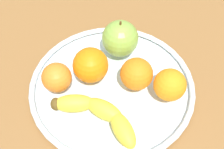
% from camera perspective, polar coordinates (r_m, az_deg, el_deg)
% --- Properties ---
extents(ground_plane, '(1.14, 1.14, 0.04)m').
position_cam_1_polar(ground_plane, '(0.67, -0.00, -3.59)').
color(ground_plane, brown).
extents(fruit_bowl, '(0.35, 0.35, 0.02)m').
position_cam_1_polar(fruit_bowl, '(0.65, -0.00, -2.13)').
color(fruit_bowl, silver).
rests_on(fruit_bowl, ground_plane).
extents(banana, '(0.19, 0.11, 0.04)m').
position_cam_1_polar(banana, '(0.58, -2.74, -7.41)').
color(banana, yellow).
rests_on(banana, fruit_bowl).
extents(apple, '(0.08, 0.08, 0.09)m').
position_cam_1_polar(apple, '(0.67, 1.77, 6.81)').
color(apple, '#86B041').
rests_on(apple, fruit_bowl).
extents(orange_center, '(0.08, 0.08, 0.08)m').
position_cam_1_polar(orange_center, '(0.62, -4.09, 1.77)').
color(orange_center, orange).
rests_on(orange_center, fruit_bowl).
extents(orange_front_right, '(0.06, 0.06, 0.06)m').
position_cam_1_polar(orange_front_right, '(0.62, -10.45, -0.56)').
color(orange_front_right, orange).
rests_on(orange_front_right, fruit_bowl).
extents(orange_back_right, '(0.07, 0.07, 0.07)m').
position_cam_1_polar(orange_back_right, '(0.61, 10.90, -1.93)').
color(orange_back_right, orange).
rests_on(orange_back_right, fruit_bowl).
extents(orange_front_left, '(0.07, 0.07, 0.07)m').
position_cam_1_polar(orange_front_left, '(0.61, 4.68, 0.10)').
color(orange_front_left, orange).
rests_on(orange_front_left, fruit_bowl).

